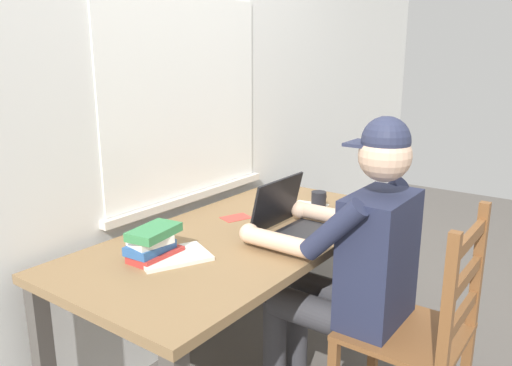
{
  "coord_description": "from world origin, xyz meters",
  "views": [
    {
      "loc": [
        -1.59,
        -1.23,
        1.47
      ],
      "look_at": [
        0.03,
        -0.05,
        0.95
      ],
      "focal_mm": 35.33,
      "sensor_mm": 36.0,
      "label": 1
    }
  ],
  "objects_px": {
    "laptop": "(293,222)",
    "book_stack_main": "(153,244)",
    "wooden_chair": "(419,334)",
    "landscape_photo_print": "(236,218)",
    "coffee_mug_dark": "(319,200)",
    "computer_mouse": "(334,216)",
    "desk": "(243,252)",
    "seated_person": "(352,259)",
    "coffee_mug_white": "(269,202)"
  },
  "relations": [
    {
      "from": "wooden_chair",
      "to": "coffee_mug_white",
      "type": "distance_m",
      "value": 0.9
    },
    {
      "from": "laptop",
      "to": "book_stack_main",
      "type": "xyz_separation_m",
      "value": [
        -0.53,
        0.28,
        0.01
      ]
    },
    {
      "from": "coffee_mug_white",
      "to": "seated_person",
      "type": "bearing_deg",
      "value": -111.22
    },
    {
      "from": "book_stack_main",
      "to": "computer_mouse",
      "type": "bearing_deg",
      "value": -21.83
    },
    {
      "from": "coffee_mug_white",
      "to": "book_stack_main",
      "type": "height_order",
      "value": "book_stack_main"
    },
    {
      "from": "laptop",
      "to": "book_stack_main",
      "type": "bearing_deg",
      "value": 152.37
    },
    {
      "from": "coffee_mug_white",
      "to": "book_stack_main",
      "type": "bearing_deg",
      "value": 178.27
    },
    {
      "from": "desk",
      "to": "book_stack_main",
      "type": "relative_size",
      "value": 7.54
    },
    {
      "from": "desk",
      "to": "coffee_mug_dark",
      "type": "distance_m",
      "value": 0.52
    },
    {
      "from": "desk",
      "to": "wooden_chair",
      "type": "relative_size",
      "value": 1.67
    },
    {
      "from": "wooden_chair",
      "to": "computer_mouse",
      "type": "height_order",
      "value": "wooden_chair"
    },
    {
      "from": "computer_mouse",
      "to": "book_stack_main",
      "type": "relative_size",
      "value": 0.47
    },
    {
      "from": "desk",
      "to": "seated_person",
      "type": "height_order",
      "value": "seated_person"
    },
    {
      "from": "desk",
      "to": "coffee_mug_white",
      "type": "height_order",
      "value": "coffee_mug_white"
    },
    {
      "from": "desk",
      "to": "book_stack_main",
      "type": "height_order",
      "value": "book_stack_main"
    },
    {
      "from": "coffee_mug_white",
      "to": "landscape_photo_print",
      "type": "height_order",
      "value": "coffee_mug_white"
    },
    {
      "from": "wooden_chair",
      "to": "landscape_photo_print",
      "type": "height_order",
      "value": "wooden_chair"
    },
    {
      "from": "desk",
      "to": "laptop",
      "type": "bearing_deg",
      "value": -59.05
    },
    {
      "from": "landscape_photo_print",
      "to": "coffee_mug_dark",
      "type": "bearing_deg",
      "value": -13.55
    },
    {
      "from": "laptop",
      "to": "book_stack_main",
      "type": "distance_m",
      "value": 0.6
    },
    {
      "from": "coffee_mug_dark",
      "to": "seated_person",
      "type": "bearing_deg",
      "value": -137.08
    },
    {
      "from": "wooden_chair",
      "to": "coffee_mug_dark",
      "type": "height_order",
      "value": "wooden_chair"
    },
    {
      "from": "laptop",
      "to": "landscape_photo_print",
      "type": "relative_size",
      "value": 2.54
    },
    {
      "from": "seated_person",
      "to": "book_stack_main",
      "type": "relative_size",
      "value": 5.95
    },
    {
      "from": "computer_mouse",
      "to": "landscape_photo_print",
      "type": "distance_m",
      "value": 0.45
    },
    {
      "from": "coffee_mug_dark",
      "to": "landscape_photo_print",
      "type": "relative_size",
      "value": 0.85
    },
    {
      "from": "desk",
      "to": "coffee_mug_dark",
      "type": "bearing_deg",
      "value": -10.71
    },
    {
      "from": "coffee_mug_white",
      "to": "coffee_mug_dark",
      "type": "relative_size",
      "value": 1.01
    },
    {
      "from": "wooden_chair",
      "to": "coffee_mug_dark",
      "type": "xyz_separation_m",
      "value": [
        0.4,
        0.65,
        0.3
      ]
    },
    {
      "from": "seated_person",
      "to": "laptop",
      "type": "distance_m",
      "value": 0.29
    },
    {
      "from": "coffee_mug_dark",
      "to": "landscape_photo_print",
      "type": "distance_m",
      "value": 0.43
    },
    {
      "from": "desk",
      "to": "wooden_chair",
      "type": "xyz_separation_m",
      "value": [
        0.09,
        -0.74,
        -0.17
      ]
    },
    {
      "from": "desk",
      "to": "wooden_chair",
      "type": "distance_m",
      "value": 0.77
    },
    {
      "from": "desk",
      "to": "seated_person",
      "type": "relative_size",
      "value": 1.27
    },
    {
      "from": "computer_mouse",
      "to": "seated_person",
      "type": "bearing_deg",
      "value": -141.57
    },
    {
      "from": "wooden_chair",
      "to": "coffee_mug_dark",
      "type": "relative_size",
      "value": 8.63
    },
    {
      "from": "coffee_mug_white",
      "to": "coffee_mug_dark",
      "type": "xyz_separation_m",
      "value": [
        0.19,
        -0.16,
        -0.01
      ]
    },
    {
      "from": "book_stack_main",
      "to": "landscape_photo_print",
      "type": "height_order",
      "value": "book_stack_main"
    },
    {
      "from": "desk",
      "to": "laptop",
      "type": "xyz_separation_m",
      "value": [
        0.11,
        -0.18,
        0.14
      ]
    },
    {
      "from": "coffee_mug_white",
      "to": "landscape_photo_print",
      "type": "distance_m",
      "value": 0.18
    },
    {
      "from": "coffee_mug_dark",
      "to": "book_stack_main",
      "type": "bearing_deg",
      "value": 168.44
    },
    {
      "from": "desk",
      "to": "coffee_mug_dark",
      "type": "relative_size",
      "value": 14.44
    },
    {
      "from": "desk",
      "to": "seated_person",
      "type": "bearing_deg",
      "value": -78.66
    },
    {
      "from": "wooden_chair",
      "to": "computer_mouse",
      "type": "bearing_deg",
      "value": 60.26
    },
    {
      "from": "wooden_chair",
      "to": "landscape_photo_print",
      "type": "distance_m",
      "value": 0.93
    },
    {
      "from": "computer_mouse",
      "to": "book_stack_main",
      "type": "bearing_deg",
      "value": 158.17
    },
    {
      "from": "wooden_chair",
      "to": "landscape_photo_print",
      "type": "xyz_separation_m",
      "value": [
        0.05,
        0.89,
        0.26
      ]
    },
    {
      "from": "seated_person",
      "to": "book_stack_main",
      "type": "height_order",
      "value": "seated_person"
    },
    {
      "from": "landscape_photo_print",
      "to": "laptop",
      "type": "bearing_deg",
      "value": -74.43
    },
    {
      "from": "wooden_chair",
      "to": "laptop",
      "type": "xyz_separation_m",
      "value": [
        0.02,
        0.56,
        0.31
      ]
    }
  ]
}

